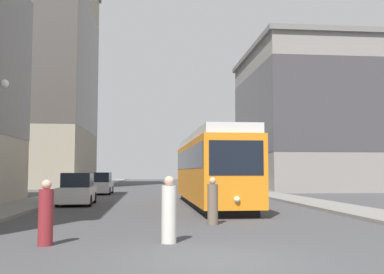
# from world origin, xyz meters

# --- Properties ---
(ground_plane) EXTENTS (200.00, 200.00, 0.00)m
(ground_plane) POSITION_xyz_m (0.00, 0.00, 0.00)
(ground_plane) COLOR #424244
(sidewalk_left) EXTENTS (2.56, 120.00, 0.15)m
(sidewalk_left) POSITION_xyz_m (-8.11, 40.00, 0.07)
(sidewalk_left) COLOR gray
(sidewalk_left) RESTS_ON ground
(sidewalk_right) EXTENTS (2.56, 120.00, 0.15)m
(sidewalk_right) POSITION_xyz_m (8.11, 40.00, 0.07)
(sidewalk_right) COLOR gray
(sidewalk_right) RESTS_ON ground
(streetcar) EXTENTS (2.75, 14.44, 3.89)m
(streetcar) POSITION_xyz_m (1.97, 14.91, 2.10)
(streetcar) COLOR black
(streetcar) RESTS_ON ground
(transit_bus) EXTENTS (2.90, 13.04, 3.45)m
(transit_bus) POSITION_xyz_m (4.85, 31.03, 1.95)
(transit_bus) COLOR black
(transit_bus) RESTS_ON ground
(parked_car_left_near) EXTENTS (1.90, 4.74, 1.82)m
(parked_car_left_near) POSITION_xyz_m (-5.53, 28.53, 0.84)
(parked_car_left_near) COLOR black
(parked_car_left_near) RESTS_ON ground
(parked_car_left_mid) EXTENTS (2.01, 4.60, 1.82)m
(parked_car_left_mid) POSITION_xyz_m (-5.53, 16.45, 0.84)
(parked_car_left_mid) COLOR black
(parked_car_left_mid) RESTS_ON ground
(pedestrian_crossing_near) EXTENTS (0.38, 0.38, 1.69)m
(pedestrian_crossing_near) POSITION_xyz_m (0.85, 6.25, 0.78)
(pedestrian_crossing_near) COLOR #6B5B4C
(pedestrian_crossing_near) RESTS_ON ground
(pedestrian_crossing_far) EXTENTS (0.40, 0.40, 1.77)m
(pedestrian_crossing_far) POSITION_xyz_m (-0.88, 2.34, 0.83)
(pedestrian_crossing_far) COLOR beige
(pedestrian_crossing_far) RESTS_ON ground
(pedestrian_on_sidewalk) EXTENTS (0.38, 0.38, 1.68)m
(pedestrian_on_sidewalk) POSITION_xyz_m (-4.06, 2.25, 0.78)
(pedestrian_on_sidewalk) COLOR maroon
(pedestrian_on_sidewalk) RESTS_ON ground
(building_left_corner) EXTENTS (12.12, 20.33, 28.65)m
(building_left_corner) POSITION_xyz_m (-15.15, 48.26, 14.77)
(building_left_corner) COLOR gray
(building_left_corner) RESTS_ON ground
(building_right_corner) EXTENTS (16.49, 17.67, 15.02)m
(building_right_corner) POSITION_xyz_m (17.33, 36.45, 7.70)
(building_right_corner) COLOR gray
(building_right_corner) RESTS_ON ground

